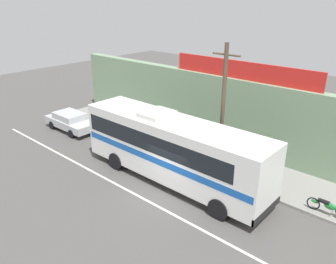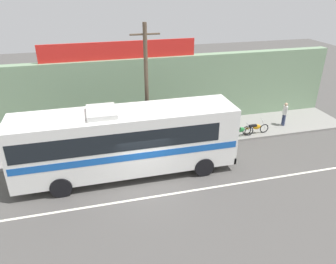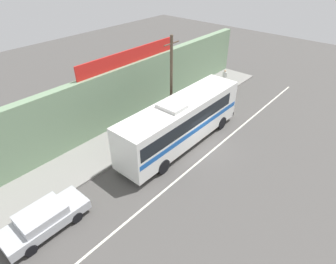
{
  "view_description": "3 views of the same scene",
  "coord_description": "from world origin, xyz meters",
  "px_view_note": "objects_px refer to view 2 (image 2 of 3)",
  "views": [
    {
      "loc": [
        9.91,
        -10.74,
        9.54
      ],
      "look_at": [
        -2.05,
        2.73,
        2.19
      ],
      "focal_mm": 35.73,
      "sensor_mm": 36.0,
      "label": 1
    },
    {
      "loc": [
        -2.22,
        -12.91,
        9.49
      ],
      "look_at": [
        1.52,
        1.6,
        2.16
      ],
      "focal_mm": 34.01,
      "sensor_mm": 36.0,
      "label": 2
    },
    {
      "loc": [
        -14.48,
        -9.05,
        12.55
      ],
      "look_at": [
        -1.46,
        2.18,
        1.14
      ],
      "focal_mm": 29.89,
      "sensor_mm": 36.0,
      "label": 3
    }
  ],
  "objects_px": {
    "intercity_bus": "(125,139)",
    "utility_pole": "(147,88)",
    "motorcycle_green": "(239,131)",
    "motorcycle_red": "(255,128)",
    "pedestrian_far_right": "(285,112)"
  },
  "relations": [
    {
      "from": "intercity_bus",
      "to": "pedestrian_far_right",
      "type": "xyz_separation_m",
      "value": [
        11.37,
        3.11,
        -0.96
      ]
    },
    {
      "from": "motorcycle_green",
      "to": "utility_pole",
      "type": "bearing_deg",
      "value": 179.51
    },
    {
      "from": "intercity_bus",
      "to": "utility_pole",
      "type": "bearing_deg",
      "value": 54.73
    },
    {
      "from": "motorcycle_green",
      "to": "motorcycle_red",
      "type": "height_order",
      "value": "same"
    },
    {
      "from": "motorcycle_green",
      "to": "pedestrian_far_right",
      "type": "bearing_deg",
      "value": 13.02
    },
    {
      "from": "motorcycle_green",
      "to": "pedestrian_far_right",
      "type": "relative_size",
      "value": 1.17
    },
    {
      "from": "pedestrian_far_right",
      "to": "utility_pole",
      "type": "bearing_deg",
      "value": -175.16
    },
    {
      "from": "intercity_bus",
      "to": "motorcycle_green",
      "type": "distance_m",
      "value": 8.05
    },
    {
      "from": "motorcycle_red",
      "to": "utility_pole",
      "type": "bearing_deg",
      "value": -179.29
    },
    {
      "from": "utility_pole",
      "to": "pedestrian_far_right",
      "type": "distance_m",
      "value": 10.19
    },
    {
      "from": "intercity_bus",
      "to": "pedestrian_far_right",
      "type": "relative_size",
      "value": 6.75
    },
    {
      "from": "utility_pole",
      "to": "motorcycle_red",
      "type": "relative_size",
      "value": 3.88
    },
    {
      "from": "intercity_bus",
      "to": "utility_pole",
      "type": "relative_size",
      "value": 1.54
    },
    {
      "from": "motorcycle_green",
      "to": "motorcycle_red",
      "type": "bearing_deg",
      "value": 6.55
    },
    {
      "from": "intercity_bus",
      "to": "motorcycle_red",
      "type": "distance_m",
      "value": 9.24
    }
  ]
}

